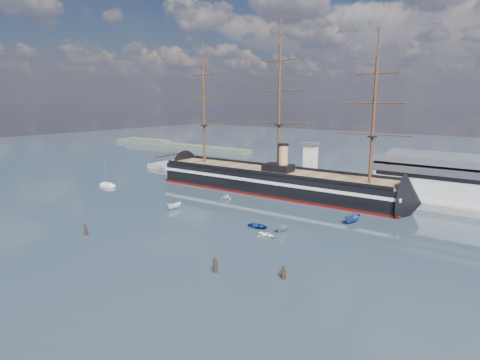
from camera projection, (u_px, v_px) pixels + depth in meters
The scene contains 15 objects.
ground at pixel (250, 206), 123.02m from camera, with size 600.00×600.00×0.00m, color #283541.
quay at pixel (330, 190), 145.27m from camera, with size 180.00×18.00×2.00m, color slate.
quay_tower at pixel (310, 162), 145.13m from camera, with size 5.00×5.00×15.00m.
shoreline at pixel (167, 144), 279.28m from camera, with size 120.00×10.00×4.00m.
warship at pixel (269, 180), 141.60m from camera, with size 113.13×19.10×53.94m.
sailboat at pixel (107, 185), 150.48m from camera, with size 6.82×2.17×10.84m.
motorboat_a at pixel (175, 209), 119.82m from camera, with size 5.92×2.17×2.37m, color white.
motorboat_b at pixel (258, 228), 102.28m from camera, with size 3.38×1.35×1.58m, color navy.
motorboat_c at pixel (282, 232), 99.32m from camera, with size 4.96×1.82×1.98m, color gray.
motorboat_d at pixel (226, 199), 131.52m from camera, with size 6.19×2.68×2.27m, color silver.
motorboat_e at pixel (267, 237), 95.53m from camera, with size 3.07×1.23×1.43m, color white.
motorboat_f at pixel (352, 223), 106.21m from camera, with size 6.93×2.54×2.77m, color navy.
piling_near_left at pixel (86, 235), 96.90m from camera, with size 0.64×0.64×3.27m, color black.
piling_near_right at pixel (215, 272), 76.17m from camera, with size 0.64×0.64×3.50m, color black.
piling_far_right at pixel (283, 279), 73.31m from camera, with size 0.64×0.64×3.17m, color black.
Camera 1 is at (69.16, -56.86, 32.31)m, focal length 30.00 mm.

